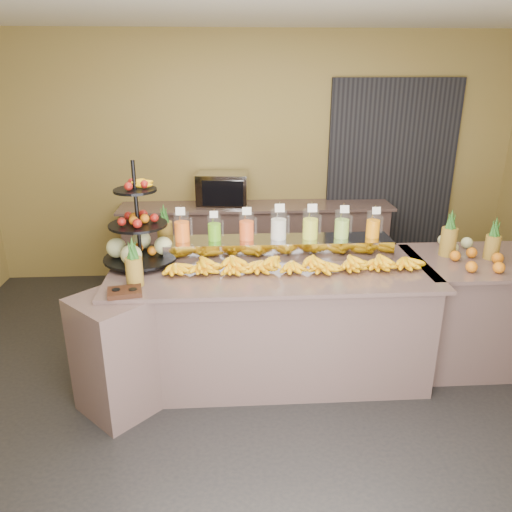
{
  "coord_description": "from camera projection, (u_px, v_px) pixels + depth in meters",
  "views": [
    {
      "loc": [
        -0.34,
        -3.27,
        2.38
      ],
      "look_at": [
        -0.12,
        0.3,
        1.04
      ],
      "focal_mm": 35.0,
      "sensor_mm": 36.0,
      "label": 1
    }
  ],
  "objects": [
    {
      "name": "back_ledge",
      "position": [
        256.0,
        243.0,
        5.85
      ],
      "size": [
        3.1,
        0.55,
        0.93
      ],
      "color": "gray",
      "rests_on": "ground"
    },
    {
      "name": "pineapple_left_b",
      "position": [
        165.0,
        233.0,
        4.24
      ],
      "size": [
        0.13,
        0.13,
        0.4
      ],
      "rotation": [
        0.0,
        0.0,
        0.13
      ],
      "color": "brown",
      "rests_on": "buffet_counter"
    },
    {
      "name": "oven_warmer",
      "position": [
        223.0,
        189.0,
        5.6
      ],
      "size": [
        0.6,
        0.45,
        0.37
      ],
      "primitive_type": "cube",
      "rotation": [
        0.0,
        0.0,
        -0.1
      ],
      "color": "gray",
      "rests_on": "back_ledge"
    },
    {
      "name": "right_counter",
      "position": [
        470.0,
        310.0,
        4.22
      ],
      "size": [
        1.08,
        0.88,
        0.93
      ],
      "color": "gray",
      "rests_on": "ground"
    },
    {
      "name": "juice_pitcher_green",
      "position": [
        214.0,
        229.0,
        4.02
      ],
      "size": [
        0.11,
        0.11,
        0.27
      ],
      "color": "silver",
      "rests_on": "pitcher_tray"
    },
    {
      "name": "pitcher_tray",
      "position": [
        278.0,
        247.0,
        4.11
      ],
      "size": [
        1.85,
        0.3,
        0.15
      ],
      "primitive_type": "cube",
      "color": "gray",
      "rests_on": "buffet_counter"
    },
    {
      "name": "juice_pitcher_orange_c",
      "position": [
        373.0,
        226.0,
        4.09
      ],
      "size": [
        0.12,
        0.12,
        0.28
      ],
      "color": "silver",
      "rests_on": "pitcher_tray"
    },
    {
      "name": "fruit_stand",
      "position": [
        144.0,
        238.0,
        3.91
      ],
      "size": [
        0.63,
        0.63,
        0.82
      ],
      "rotation": [
        0.0,
        0.0,
        0.09
      ],
      "color": "black",
      "rests_on": "buffet_counter"
    },
    {
      "name": "buffet_counter",
      "position": [
        257.0,
        325.0,
        3.99
      ],
      "size": [
        2.75,
        1.25,
        0.93
      ],
      "color": "gray",
      "rests_on": "ground"
    },
    {
      "name": "condiment_caddy",
      "position": [
        125.0,
        292.0,
        3.42
      ],
      "size": [
        0.26,
        0.21,
        0.03
      ],
      "primitive_type": "cube",
      "rotation": [
        0.0,
        0.0,
        0.2
      ],
      "color": "black",
      "rests_on": "buffet_counter"
    },
    {
      "name": "room_envelope",
      "position": [
        291.0,
        136.0,
        4.0
      ],
      "size": [
        6.04,
        5.02,
        2.82
      ],
      "color": "olive",
      "rests_on": "ground"
    },
    {
      "name": "ground",
      "position": [
        274.0,
        393.0,
        3.91
      ],
      "size": [
        6.0,
        6.0,
        0.0
      ],
      "primitive_type": "plane",
      "color": "black",
      "rests_on": "ground"
    },
    {
      "name": "juice_pitcher_lime",
      "position": [
        342.0,
        226.0,
        4.07
      ],
      "size": [
        0.12,
        0.13,
        0.3
      ],
      "color": "silver",
      "rests_on": "pitcher_tray"
    },
    {
      "name": "banana_heap",
      "position": [
        291.0,
        261.0,
        3.82
      ],
      "size": [
        2.01,
        0.18,
        0.17
      ],
      "color": "yellow",
      "rests_on": "buffet_counter"
    },
    {
      "name": "pineapple_left_a",
      "position": [
        134.0,
        268.0,
        3.53
      ],
      "size": [
        0.12,
        0.12,
        0.37
      ],
      "rotation": [
        0.0,
        0.0,
        0.22
      ],
      "color": "brown",
      "rests_on": "buffet_counter"
    },
    {
      "name": "juice_pitcher_orange_a",
      "position": [
        182.0,
        229.0,
        4.0
      ],
      "size": [
        0.13,
        0.13,
        0.3
      ],
      "color": "silver",
      "rests_on": "pitcher_tray"
    },
    {
      "name": "juice_pitcher_milk",
      "position": [
        279.0,
        226.0,
        4.04
      ],
      "size": [
        0.13,
        0.14,
        0.32
      ],
      "color": "silver",
      "rests_on": "pitcher_tray"
    },
    {
      "name": "juice_pitcher_orange_b",
      "position": [
        247.0,
        228.0,
        4.03
      ],
      "size": [
        0.12,
        0.13,
        0.3
      ],
      "color": "silver",
      "rests_on": "pitcher_tray"
    },
    {
      "name": "right_fruit_pile",
      "position": [
        473.0,
        252.0,
        3.99
      ],
      "size": [
        0.45,
        0.43,
        0.24
      ],
      "color": "brown",
      "rests_on": "right_counter"
    },
    {
      "name": "juice_pitcher_lemon",
      "position": [
        310.0,
        226.0,
        4.06
      ],
      "size": [
        0.13,
        0.13,
        0.32
      ],
      "color": "silver",
      "rests_on": "pitcher_tray"
    }
  ]
}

